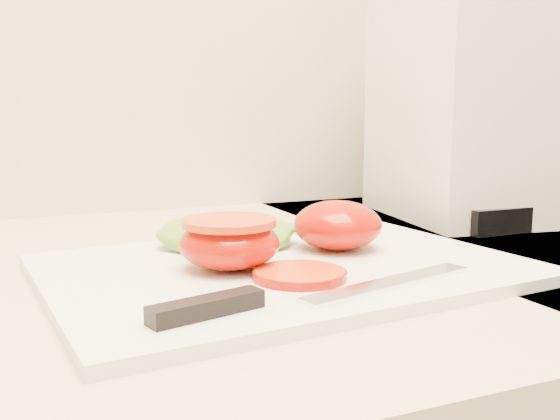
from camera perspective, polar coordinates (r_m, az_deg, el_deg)
name	(u,v)px	position (r m, az deg, el deg)	size (l,w,h in m)	color
cutting_board	(285,268)	(0.55, 0.42, -5.34)	(0.40, 0.29, 0.01)	white
tomato_half_dome	(338,225)	(0.60, 5.29, -1.37)	(0.08, 0.08, 0.05)	#B21700
tomato_half_cut	(229,241)	(0.52, -4.66, -2.88)	(0.08, 0.08, 0.04)	#B21700
tomato_slice_0	(300,274)	(0.49, 1.80, -5.91)	(0.07, 0.07, 0.01)	#DB4E11
lettuce_leaf_0	(228,234)	(0.61, -4.78, -2.16)	(0.14, 0.09, 0.03)	#6EAF2E
knife	(286,297)	(0.43, 0.54, -7.92)	(0.27, 0.06, 0.01)	silver
appliance	(472,103)	(0.87, 17.16, 9.29)	(0.20, 0.25, 0.30)	white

